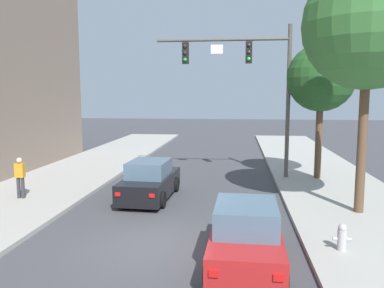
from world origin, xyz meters
name	(u,v)px	position (x,y,z in m)	size (l,w,h in m)	color
ground_plane	(160,246)	(0.00, 0.00, 0.00)	(120.00, 120.00, 0.00)	#424247
traffic_signal_mast	(250,73)	(2.72, 9.38, 5.35)	(6.64, 0.38, 7.50)	#514C47
car_lead_black	(150,181)	(-1.41, 5.03, 0.72)	(1.97, 4.30, 1.60)	black
car_following_red	(246,237)	(2.38, -0.90, 0.72)	(1.91, 4.27, 1.60)	#B21E1E
pedestrian_sidewalk_left_walker	(20,176)	(-6.43, 3.95, 1.06)	(0.36, 0.22, 1.64)	#333338
fire_hydrant	(342,237)	(4.92, -0.07, 0.51)	(0.48, 0.24, 0.72)	#B2B2B7
street_tree_nearest	(368,25)	(6.42, 3.57, 6.56)	(4.37, 4.37, 8.62)	brown
street_tree_second	(321,78)	(6.11, 9.29, 5.05)	(3.27, 3.27, 6.57)	brown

